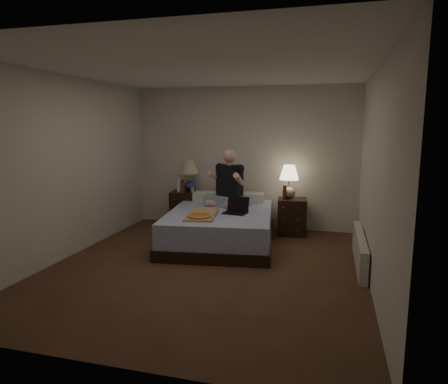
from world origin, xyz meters
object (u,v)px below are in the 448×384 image
(lamp_left, at_px, (190,176))
(beer_bottle_left, at_px, (183,186))
(person, at_px, (228,178))
(lamp_right, at_px, (289,182))
(laptop, at_px, (235,206))
(beer_bottle_right, at_px, (285,192))
(nightstand_right, at_px, (292,217))
(pizza_box, at_px, (199,216))
(bed, at_px, (221,227))
(radiator, at_px, (360,250))
(nightstand_left, at_px, (186,209))
(soda_can, at_px, (192,190))
(water_bottle, at_px, (179,185))

(lamp_left, distance_m, beer_bottle_left, 0.25)
(person, bearing_deg, lamp_right, 43.48)
(laptop, bearing_deg, beer_bottle_right, 62.18)
(nightstand_right, height_order, pizza_box, nightstand_right)
(bed, relative_size, beer_bottle_left, 8.97)
(person, xyz_separation_m, radiator, (2.03, -0.87, -0.78))
(pizza_box, bearing_deg, beer_bottle_left, 110.57)
(nightstand_left, height_order, lamp_right, lamp_right)
(soda_can, bearing_deg, nightstand_right, 0.87)
(lamp_left, bearing_deg, beer_bottle_left, -110.04)
(soda_can, relative_size, laptop, 0.29)
(bed, height_order, lamp_left, lamp_left)
(bed, bearing_deg, water_bottle, 135.63)
(lamp_right, height_order, beer_bottle_right, lamp_right)
(lamp_right, bearing_deg, soda_can, -177.97)
(bed, xyz_separation_m, beer_bottle_left, (-0.89, 0.70, 0.51))
(laptop, relative_size, pizza_box, 0.45)
(bed, bearing_deg, beer_bottle_right, 31.05)
(pizza_box, bearing_deg, nightstand_right, 41.66)
(water_bottle, distance_m, pizza_box, 1.62)
(person, distance_m, laptop, 0.69)
(lamp_left, distance_m, beer_bottle_right, 1.75)
(bed, distance_m, laptop, 0.49)
(soda_can, relative_size, beer_bottle_left, 0.43)
(person, xyz_separation_m, laptop, (0.26, -0.54, -0.34))
(lamp_right, relative_size, laptop, 1.65)
(person, bearing_deg, beer_bottle_right, 39.27)
(nightstand_left, height_order, radiator, nightstand_left)
(nightstand_left, relative_size, soda_can, 6.48)
(bed, height_order, lamp_right, lamp_right)
(beer_bottle_right, bearing_deg, laptop, -126.52)
(bed, height_order, water_bottle, water_bottle)
(radiator, bearing_deg, pizza_box, -175.80)
(bed, bearing_deg, beer_bottle_left, 134.31)
(lamp_left, xyz_separation_m, lamp_right, (1.78, -0.06, -0.04))
(nightstand_right, relative_size, radiator, 0.38)
(beer_bottle_left, bearing_deg, beer_bottle_right, 0.52)
(laptop, distance_m, pizza_box, 0.64)
(pizza_box, bearing_deg, radiator, -4.72)
(lamp_left, bearing_deg, bed, -46.98)
(nightstand_left, height_order, soda_can, soda_can)
(nightstand_right, distance_m, water_bottle, 2.06)
(nightstand_left, height_order, laptop, laptop)
(water_bottle, relative_size, person, 0.27)
(bed, distance_m, radiator, 2.10)
(beer_bottle_left, height_order, laptop, beer_bottle_left)
(lamp_left, bearing_deg, lamp_right, -1.99)
(radiator, bearing_deg, nightstand_right, 128.99)
(soda_can, bearing_deg, person, -25.52)
(soda_can, bearing_deg, bed, -45.97)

